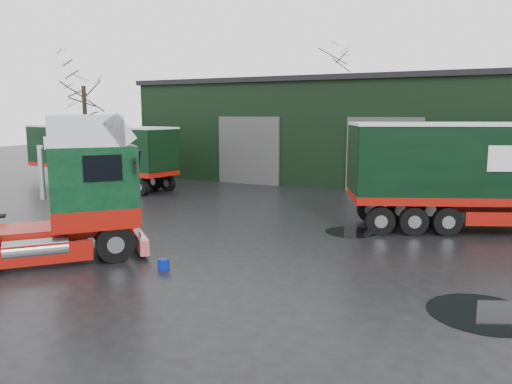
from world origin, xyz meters
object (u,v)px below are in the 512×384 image
hero_tractor (22,188)px  wash_bucket (164,264)px  trailer_left (97,156)px  warehouse (405,130)px  tree_back_a (332,107)px  tree_left (85,112)px

hero_tractor → wash_bucket: size_ratio=21.75×
trailer_left → hero_tractor: bearing=-134.2°
warehouse → wash_bucket: (-2.45, -21.93, -3.01)m
tree_back_a → wash_bucket: bearing=-80.1°
trailer_left → wash_bucket: (13.08, -11.27, -1.61)m
trailer_left → tree_back_a: 22.20m
warehouse → wash_bucket: 22.27m
trailer_left → warehouse: bearing=-45.9°
hero_tractor → tree_back_a: bearing=134.3°
wash_bucket → tree_back_a: size_ratio=0.03×
hero_tractor → wash_bucket: bearing=56.5°
warehouse → hero_tractor: 23.92m
wash_bucket → tree_back_a: tree_back_a is taller
tree_left → tree_back_a: size_ratio=0.89×
hero_tractor → tree_back_a: size_ratio=0.71×
tree_left → tree_back_a: 21.10m
warehouse → hero_tractor: (-6.50, -23.00, -1.05)m
warehouse → tree_left: size_ratio=3.81×
warehouse → trailer_left: warehouse is taller
hero_tractor → trailer_left: (-9.03, 12.34, -0.35)m
warehouse → hero_tractor: warehouse is taller
trailer_left → wash_bucket: bearing=-121.1°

